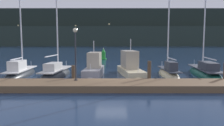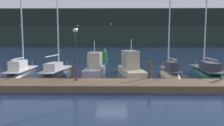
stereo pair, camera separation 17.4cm
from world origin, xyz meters
name	(u,v)px [view 1 (the left image)]	position (x,y,z in m)	size (l,w,h in m)	color
ground_plane	(112,82)	(0.00, 0.00, 0.00)	(400.00, 400.00, 0.00)	#192D4C
dock	(112,85)	(0.00, -2.19, 0.23)	(27.30, 2.80, 0.45)	brown
mooring_pile_1	(74,75)	(-2.91, -0.54, 0.71)	(0.28, 0.28, 1.42)	#4C3D2D
mooring_pile_2	(150,72)	(2.91, -0.54, 0.88)	(0.28, 0.28, 1.75)	#4C3D2D
sailboat_berth_1	(21,74)	(-8.48, 3.04, 0.15)	(1.88, 6.39, 8.72)	#2D3338
sailboat_berth_2	(57,75)	(-5.06, 2.67, 0.13)	(2.36, 6.51, 9.97)	#2D3338
motorboat_berth_3	(95,72)	(-1.64, 3.19, 0.38)	(1.92, 5.24, 3.87)	gray
motorboat_berth_4	(131,70)	(1.84, 3.86, 0.43)	(2.72, 6.47, 3.98)	beige
sailboat_berth_5	(169,74)	(5.34, 3.00, 0.16)	(1.35, 5.74, 7.61)	beige
sailboat_berth_6	(205,74)	(8.84, 3.35, 0.14)	(2.66, 8.12, 12.00)	#195647
channel_buoy	(104,55)	(-1.43, 20.63, 0.74)	(1.07, 1.07, 1.98)	green
dock_lamppost	(76,45)	(-2.55, -1.58, 2.97)	(0.32, 0.32, 3.74)	#2D2D33
hillside_backdrop	(110,29)	(-1.68, 109.73, 9.42)	(240.00, 23.00, 20.44)	#1E2823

